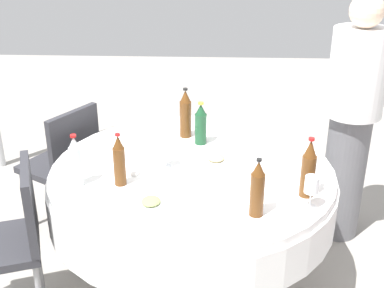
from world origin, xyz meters
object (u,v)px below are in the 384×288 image
at_px(bottle_clear_right, 76,162).
at_px(bottle_brown_inner, 257,189).
at_px(chair_rear, 13,233).
at_px(wine_glass_right, 312,186).
at_px(plate_left, 216,160).
at_px(plate_north, 153,143).
at_px(bottle_brown_south, 185,114).
at_px(wine_glass_far, 165,150).
at_px(plate_outer, 151,204).
at_px(bottle_brown_mid, 119,161).
at_px(bottle_dark_green_far, 201,125).
at_px(bottle_brown_east, 308,169).
at_px(chair_east, 66,160).
at_px(dining_table, 192,192).
at_px(person_inner, 352,119).

bearing_deg(bottle_clear_right, bottle_brown_inner, 74.61).
bearing_deg(chair_rear, wine_glass_right, -111.74).
height_order(plate_left, chair_rear, chair_rear).
distance_m(bottle_brown_inner, plate_north, 0.92).
distance_m(bottle_brown_south, wine_glass_far, 0.42).
distance_m(plate_outer, plate_left, 0.55).
distance_m(bottle_brown_mid, wine_glass_right, 0.92).
bearing_deg(bottle_dark_green_far, bottle_brown_east, 42.03).
relative_size(bottle_brown_mid, plate_north, 1.28).
bearing_deg(chair_east, plate_left, -83.02).
xyz_separation_m(wine_glass_far, plate_north, (-0.28, -0.10, -0.09)).
height_order(dining_table, bottle_clear_right, bottle_clear_right).
distance_m(bottle_brown_inner, bottle_brown_east, 0.31).
bearing_deg(plate_outer, wine_glass_right, 91.70).
height_order(bottle_brown_inner, person_inner, person_inner).
relative_size(wine_glass_right, chair_rear, 0.18).
xyz_separation_m(wine_glass_far, chair_rear, (0.32, -0.74, -0.32)).
xyz_separation_m(wine_glass_right, person_inner, (-0.91, 0.40, -0.03)).
bearing_deg(plate_north, wine_glass_right, 50.27).
bearing_deg(wine_glass_right, chair_east, -122.14).
bearing_deg(bottle_brown_inner, chair_east, -129.68).
bearing_deg(wine_glass_far, person_inner, 115.80).
xyz_separation_m(bottle_brown_east, chair_east, (-0.77, -1.40, -0.36)).
bearing_deg(wine_glass_far, bottle_dark_green_far, 150.10).
xyz_separation_m(bottle_dark_green_far, wine_glass_far, (0.31, -0.18, -0.02)).
bearing_deg(person_inner, bottle_dark_green_far, -105.88).
relative_size(bottle_clear_right, person_inner, 0.17).
height_order(wine_glass_far, chair_rear, wine_glass_far).
distance_m(bottle_brown_south, plate_north, 0.26).
bearing_deg(person_inner, bottle_clear_right, -93.32).
height_order(bottle_brown_inner, bottle_dark_green_far, bottle_brown_inner).
height_order(bottle_clear_right, chair_rear, bottle_clear_right).
bearing_deg(wine_glass_far, plate_north, -161.06).
bearing_deg(bottle_brown_south, bottle_brown_east, 42.32).
bearing_deg(wine_glass_far, chair_east, -125.59).
bearing_deg(plate_outer, bottle_brown_east, 100.11).
height_order(bottle_brown_east, person_inner, person_inner).
height_order(bottle_clear_right, wine_glass_far, bottle_clear_right).
bearing_deg(chair_east, bottle_brown_south, -65.68).
height_order(bottle_brown_mid, bottle_dark_green_far, bottle_brown_mid).
distance_m(bottle_brown_east, chair_east, 1.64).
distance_m(wine_glass_right, chair_rear, 1.48).
distance_m(bottle_clear_right, plate_outer, 0.45).
bearing_deg(bottle_brown_east, bottle_dark_green_far, -137.97).
distance_m(bottle_brown_mid, wine_glass_far, 0.29).
relative_size(bottle_dark_green_far, plate_outer, 1.16).
xyz_separation_m(bottle_brown_mid, bottle_brown_east, (0.07, 0.91, 0.01)).
relative_size(plate_left, chair_rear, 0.26).
height_order(bottle_brown_inner, plate_outer, bottle_brown_inner).
bearing_deg(dining_table, chair_east, -121.24).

